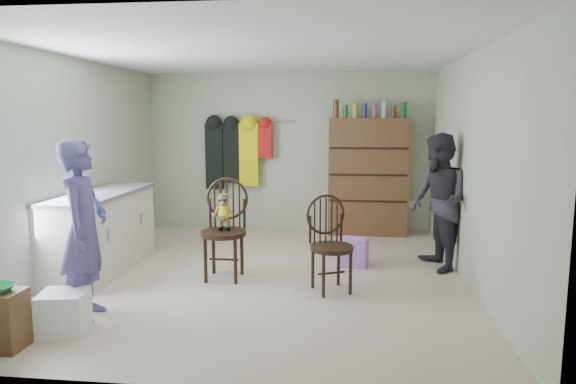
# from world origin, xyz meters

# --- Properties ---
(ground_plane) EXTENTS (5.00, 5.00, 0.00)m
(ground_plane) POSITION_xyz_m (0.00, 0.00, 0.00)
(ground_plane) COLOR beige
(ground_plane) RESTS_ON ground
(room_walls) EXTENTS (5.00, 5.00, 5.00)m
(room_walls) POSITION_xyz_m (0.00, 0.53, 1.58)
(room_walls) COLOR #B5BFA0
(room_walls) RESTS_ON ground
(counter) EXTENTS (0.64, 1.86, 0.94)m
(counter) POSITION_xyz_m (-1.95, 0.00, 0.47)
(counter) COLOR silver
(counter) RESTS_ON ground
(stool) EXTENTS (0.33, 0.28, 0.47)m
(stool) POSITION_xyz_m (-1.75, -2.09, 0.23)
(stool) COLOR brown
(stool) RESTS_ON ground
(plastic_tub) EXTENTS (0.44, 0.42, 0.35)m
(plastic_tub) POSITION_xyz_m (-1.44, -1.74, 0.18)
(plastic_tub) COLOR white
(plastic_tub) RESTS_ON ground
(chair_front) EXTENTS (0.50, 0.50, 1.13)m
(chair_front) POSITION_xyz_m (-0.43, -0.10, 0.64)
(chair_front) COLOR black
(chair_front) RESTS_ON ground
(chair_far) EXTENTS (0.59, 0.59, 1.00)m
(chair_far) POSITION_xyz_m (0.75, -0.39, 0.54)
(chair_far) COLOR black
(chair_far) RESTS_ON ground
(striped_bag) EXTENTS (0.37, 0.32, 0.35)m
(striped_bag) POSITION_xyz_m (1.02, 0.52, 0.17)
(striped_bag) COLOR #E572C7
(striped_bag) RESTS_ON ground
(person_left) EXTENTS (0.47, 0.64, 1.62)m
(person_left) POSITION_xyz_m (-1.41, -1.39, 0.81)
(person_left) COLOR #544D8D
(person_left) RESTS_ON ground
(person_right) EXTENTS (0.77, 0.90, 1.63)m
(person_right) POSITION_xyz_m (2.00, 0.49, 0.82)
(person_right) COLOR #2D2B33
(person_right) RESTS_ON ground
(dresser) EXTENTS (1.20, 0.39, 2.07)m
(dresser) POSITION_xyz_m (1.25, 2.30, 0.91)
(dresser) COLOR brown
(dresser) RESTS_ON ground
(coat_rack) EXTENTS (1.42, 0.12, 1.09)m
(coat_rack) POSITION_xyz_m (-0.83, 2.38, 1.25)
(coat_rack) COLOR #99999E
(coat_rack) RESTS_ON ground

